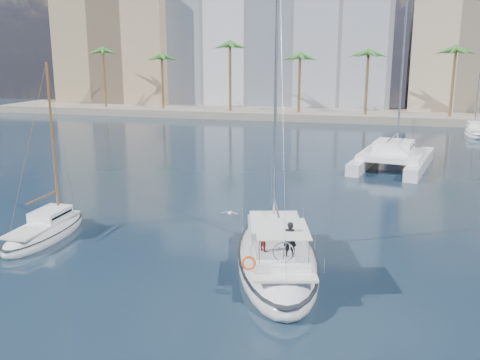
# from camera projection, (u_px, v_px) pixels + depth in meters

# --- Properties ---
(ground) EXTENTS (160.00, 160.00, 0.00)m
(ground) POSITION_uv_depth(u_px,v_px,m) (239.00, 237.00, 31.71)
(ground) COLOR black
(ground) RESTS_ON ground
(quay) EXTENTS (120.00, 14.00, 1.20)m
(quay) POSITION_uv_depth(u_px,v_px,m) (333.00, 114.00, 88.92)
(quay) COLOR gray
(quay) RESTS_ON ground
(building_modern) EXTENTS (42.00, 16.00, 28.00)m
(building_modern) POSITION_uv_depth(u_px,v_px,m) (277.00, 34.00, 100.06)
(building_modern) COLOR silver
(building_modern) RESTS_ON ground
(building_tan_left) EXTENTS (22.00, 14.00, 22.00)m
(building_tan_left) POSITION_uv_depth(u_px,v_px,m) (122.00, 50.00, 104.44)
(building_tan_left) COLOR tan
(building_tan_left) RESTS_ON ground
(building_beige) EXTENTS (20.00, 14.00, 20.00)m
(building_beige) POSITION_uv_depth(u_px,v_px,m) (472.00, 56.00, 89.73)
(building_beige) COLOR beige
(building_beige) RESTS_ON ground
(palm_left) EXTENTS (3.60, 3.60, 12.30)m
(palm_left) POSITION_uv_depth(u_px,v_px,m) (132.00, 55.00, 91.34)
(palm_left) COLOR brown
(palm_left) RESTS_ON ground
(palm_centre) EXTENTS (3.60, 3.60, 12.30)m
(palm_centre) POSITION_uv_depth(u_px,v_px,m) (333.00, 55.00, 82.90)
(palm_centre) COLOR brown
(palm_centre) RESTS_ON ground
(main_sloop) EXTENTS (7.08, 13.13, 18.59)m
(main_sloop) POSITION_uv_depth(u_px,v_px,m) (277.00, 257.00, 27.19)
(main_sloop) COLOR silver
(main_sloop) RESTS_ON ground
(small_sloop) EXTENTS (2.46, 7.51, 10.75)m
(small_sloop) POSITION_uv_depth(u_px,v_px,m) (45.00, 231.00, 31.47)
(small_sloop) COLOR silver
(small_sloop) RESTS_ON ground
(catamaran) EXTENTS (8.26, 13.16, 17.84)m
(catamaran) POSITION_uv_depth(u_px,v_px,m) (393.00, 155.00, 50.74)
(catamaran) COLOR silver
(catamaran) RESTS_ON ground
(seagull) EXTENTS (1.13, 0.48, 0.21)m
(seagull) POSITION_uv_depth(u_px,v_px,m) (230.00, 213.00, 33.22)
(seagull) COLOR silver
(seagull) RESTS_ON ground
(moored_yacht_a) EXTENTS (3.37, 9.52, 11.90)m
(moored_yacht_a) POSITION_uv_depth(u_px,v_px,m) (475.00, 135.00, 70.93)
(moored_yacht_a) COLOR silver
(moored_yacht_a) RESTS_ON ground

